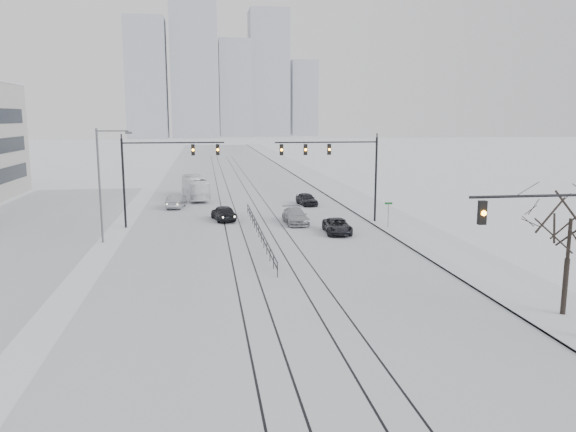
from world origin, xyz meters
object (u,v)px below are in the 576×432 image
object	(u,v)px
traffic_mast_near	(563,242)
bare_tree	(570,229)
sedan_nb_front	(337,226)
sedan_nb_right	(295,216)
sedan_sb_inner	(223,213)
box_truck	(195,188)
sedan_nb_far	(307,199)
sedan_sb_outer	(176,201)

from	to	relation	value
traffic_mast_near	bare_tree	size ratio (longest dim) A/B	1.15
traffic_mast_near	sedan_nb_front	distance (m)	25.25
sedan_nb_right	sedan_nb_front	bearing A→B (deg)	-61.15
bare_tree	sedan_sb_inner	distance (m)	33.43
bare_tree	box_truck	distance (m)	48.35
sedan_nb_front	sedan_nb_far	distance (m)	15.87
sedan_sb_outer	sedan_sb_inner	bearing A→B (deg)	128.58
traffic_mast_near	bare_tree	distance (m)	3.85
sedan_sb_inner	sedan_nb_front	bearing A→B (deg)	129.55
sedan_nb_far	sedan_nb_right	bearing A→B (deg)	-114.81
bare_tree	sedan_nb_front	size ratio (longest dim) A/B	1.34
sedan_nb_front	sedan_nb_right	bearing A→B (deg)	123.65
box_truck	sedan_sb_outer	bearing A→B (deg)	65.83
sedan_sb_outer	bare_tree	bearing A→B (deg)	127.50
bare_tree	sedan_sb_inner	bearing A→B (deg)	118.44
sedan_nb_front	sedan_nb_right	size ratio (longest dim) A/B	0.93
sedan_sb_inner	sedan_nb_front	size ratio (longest dim) A/B	0.97
sedan_sb_inner	box_truck	xyz separation A→B (m)	(-2.89, 15.26, 0.60)
sedan_nb_right	sedan_nb_far	size ratio (longest dim) A/B	1.21
traffic_mast_near	sedan_nb_front	size ratio (longest dim) A/B	1.54
sedan_nb_right	sedan_sb_outer	bearing A→B (deg)	134.44
sedan_nb_right	sedan_nb_far	bearing A→B (deg)	73.00
sedan_sb_outer	sedan_nb_right	size ratio (longest dim) A/B	0.90
sedan_sb_outer	sedan_nb_far	size ratio (longest dim) A/B	1.09
sedan_sb_inner	sedan_sb_outer	size ratio (longest dim) A/B	1.00
sedan_nb_front	traffic_mast_near	bearing A→B (deg)	-77.32
sedan_sb_outer	sedan_nb_front	size ratio (longest dim) A/B	0.97
sedan_sb_inner	sedan_nb_front	distance (m)	12.12
sedan_sb_inner	bare_tree	bearing A→B (deg)	106.82
traffic_mast_near	sedan_nb_far	xyz separation A→B (m)	(-3.74, 40.49, -3.87)
traffic_mast_near	sedan_sb_inner	size ratio (longest dim) A/B	1.59
sedan_nb_far	box_truck	distance (m)	14.39
traffic_mast_near	sedan_nb_right	distance (m)	30.55
sedan_nb_right	box_truck	xyz separation A→B (m)	(-9.48, 17.95, 0.64)
sedan_nb_right	box_truck	distance (m)	20.31
sedan_sb_inner	sedan_sb_outer	distance (m)	9.76
sedan_nb_front	box_truck	size ratio (longest dim) A/B	0.47
box_truck	traffic_mast_near	bearing A→B (deg)	100.94
sedan_sb_outer	sedan_nb_far	distance (m)	14.53
traffic_mast_near	box_truck	size ratio (longest dim) A/B	0.72
sedan_nb_right	traffic_mast_near	bearing A→B (deg)	-78.28
sedan_nb_front	sedan_nb_far	xyz separation A→B (m)	(0.24, 15.87, 0.06)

